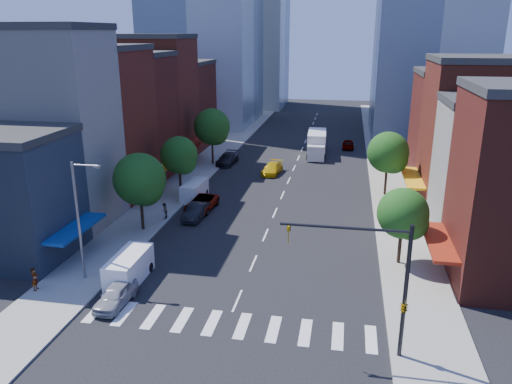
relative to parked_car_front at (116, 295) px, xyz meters
The scene contains 31 objects.
ground 8.31m from the parked_car_front, 13.97° to the left, with size 220.00×220.00×0.00m, color black.
sidewalk_left 42.24m from the parked_car_front, 96.07° to the left, with size 5.00×120.00×0.15m, color gray.
sidewalk_right 46.76m from the parked_car_front, 63.94° to the left, with size 5.00×120.00×0.15m, color gray.
crosswalk 8.13m from the parked_car_front, ahead, with size 19.00×3.00×0.01m, color silver.
bldg_left_1 20.80m from the parked_car_front, 132.80° to the left, with size 12.00×8.00×18.00m, color #B6B1A8.
bldg_left_2 26.97m from the parked_car_front, 119.95° to the left, with size 12.00×9.00×16.00m, color maroon.
bldg_left_3 34.28m from the parked_car_front, 112.69° to the left, with size 12.00×8.00×15.00m, color #571E15.
bldg_left_4 42.30m from the parked_car_front, 108.17° to the left, with size 12.00×9.00×17.00m, color maroon.
bldg_left_5 51.01m from the parked_car_front, 104.82° to the left, with size 12.00×10.00×13.00m, color #571E15.
bldg_right_1 34.06m from the parked_car_front, 30.35° to the left, with size 12.00×8.00×12.00m, color #B6B1A8.
bldg_right_2 39.56m from the parked_car_front, 41.84° to the left, with size 12.00×10.00×15.00m, color maroon.
bldg_right_3 46.61m from the parked_car_front, 51.11° to the left, with size 12.00×10.00×13.00m, color #571E15.
traffic_signal 18.48m from the parked_car_front, ahead, with size 7.24×2.24×8.00m.
streetlight 6.63m from the parked_car_front, 141.48° to the left, with size 2.25×0.25×9.00m.
tree_left_near 13.97m from the parked_car_front, 104.37° to the left, with size 4.80×4.80×7.30m.
tree_left_mid 24.45m from the parked_car_front, 97.88° to the left, with size 4.20×4.20×6.65m.
tree_left_far 38.33m from the parked_car_front, 94.99° to the left, with size 5.00×5.00×7.75m.
tree_right_near 22.32m from the parked_car_front, 26.75° to the left, with size 4.00×4.00×6.20m.
tree_right_far 34.42m from the parked_car_front, 54.81° to the left, with size 4.60×4.60×7.20m.
parked_car_front is the anchor object (origin of this frame).
parked_car_second 16.99m from the parked_car_front, 88.19° to the left, with size 1.56×4.48×1.47m, color black.
parked_car_third 19.47m from the parked_car_front, 88.96° to the left, with size 2.46×5.33×1.48m, color #999999.
parked_car_rear 38.58m from the parked_car_front, 92.17° to the left, with size 2.19×5.39×1.56m, color black.
cargo_van_near 3.35m from the parked_car_front, 98.94° to the left, with size 2.09×5.04×2.14m.
cargo_van_far 22.82m from the parked_car_front, 93.69° to the left, with size 2.04×4.72×1.99m.
taxi 35.14m from the parked_car_front, 80.97° to the left, with size 2.01×4.95×1.44m, color #DCB20B.
traffic_car_oncoming 52.62m from the parked_car_front, 78.32° to the left, with size 1.42×4.08×1.35m, color black.
traffic_car_far 53.95m from the parked_car_front, 73.62° to the left, with size 1.75×4.34×1.48m, color #999999.
box_truck 47.32m from the parked_car_front, 77.13° to the left, with size 3.01×8.85×3.52m.
pedestrian_near 6.50m from the parked_car_front, behind, with size 0.63×0.41×1.72m, color #999999.
pedestrian_far 16.25m from the parked_car_front, 98.72° to the left, with size 0.77×0.60×1.58m, color #999999.
Camera 1 is at (6.84, -29.94, 17.80)m, focal length 35.00 mm.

